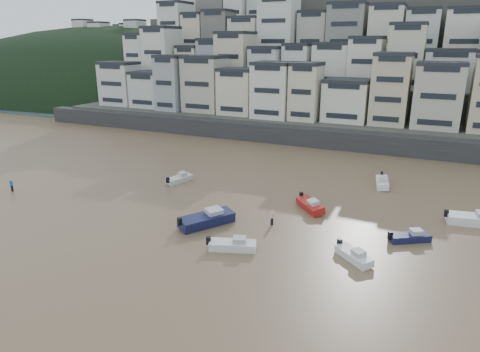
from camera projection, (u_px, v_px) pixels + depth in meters
The scene contains 14 objects.
sea_strip at pixel (114, 85), 199.48m from camera, with size 340.00×340.00×0.00m, color #485566.
harbor_wall at pixel (328, 139), 82.04m from camera, with size 140.00×3.00×3.50m, color #38383A.
hillside at pixel (385, 68), 111.27m from camera, with size 141.04×66.00×50.00m.
headland at pixel (126, 88), 184.86m from camera, with size 216.00×135.00×53.33m.
boat_d at pixel (410, 236), 43.91m from camera, with size 4.58×1.50×1.25m, color #14183F, non-canonical shape.
boat_i at pixel (382, 181), 60.50m from camera, with size 5.49×1.80×1.50m, color white, non-canonical shape.
boat_e at pixel (310, 204), 52.04m from camera, with size 5.31×1.74×1.45m, color #A31A14, non-canonical shape.
boat_a at pixel (233, 244), 42.07m from camera, with size 5.06×1.65×1.38m, color white, non-canonical shape.
boat_f at pixel (179, 178), 62.29m from camera, with size 4.65×1.52×1.27m, color silver, non-canonical shape.
boat_c at pixel (207, 217), 47.61m from camera, with size 6.99×2.29×1.91m, color #14183F, non-canonical shape.
boat_b at pixel (354, 254), 40.12m from camera, with size 4.57×1.50×1.25m, color white, non-canonical shape.
boat_g at pixel (475, 218), 47.73m from camera, with size 6.36×2.08×1.73m, color white, non-canonical shape.
person_blue at pixel (12, 185), 58.42m from camera, with size 0.44×0.44×1.74m, color blue, non-canonical shape.
person_pink at pixel (272, 217), 47.82m from camera, with size 0.44×0.44×1.74m, color #F2AAB6, non-canonical shape.
Camera 1 is at (28.02, -15.12, 19.78)m, focal length 32.00 mm.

